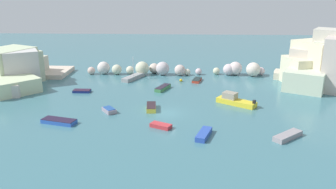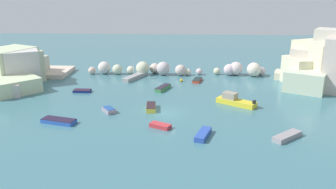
% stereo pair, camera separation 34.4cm
% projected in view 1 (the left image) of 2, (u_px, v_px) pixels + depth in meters
% --- Properties ---
extents(cove_water, '(160.00, 160.00, 0.00)m').
position_uv_depth(cove_water, '(166.00, 113.00, 48.74)').
color(cove_water, '#3F727D').
rests_on(cove_water, ground).
extents(cliff_headland_left, '(18.36, 21.16, 6.09)m').
position_uv_depth(cliff_headland_left, '(13.00, 70.00, 63.71)').
color(cliff_headland_left, beige).
rests_on(cliff_headland_left, ground).
extents(cliff_headland_right, '(16.25, 15.19, 9.68)m').
position_uv_depth(cliff_headland_right, '(326.00, 66.00, 60.98)').
color(cliff_headland_right, beige).
rests_on(cliff_headland_right, ground).
extents(rock_breakwater, '(37.58, 3.84, 2.68)m').
position_uv_depth(rock_breakwater, '(182.00, 69.00, 68.97)').
color(rock_breakwater, beige).
rests_on(rock_breakwater, ground).
extents(channel_buoy, '(0.54, 0.54, 0.54)m').
position_uv_depth(channel_buoy, '(181.00, 80.00, 64.37)').
color(channel_buoy, gold).
rests_on(channel_buoy, cove_water).
extents(moored_boat_0, '(4.69, 2.69, 0.55)m').
position_uv_depth(moored_boat_0, '(59.00, 121.00, 45.17)').
color(moored_boat_0, blue).
rests_on(moored_boat_0, cove_water).
extents(moored_boat_1, '(2.82, 1.43, 0.41)m').
position_uv_depth(moored_boat_1, '(82.00, 91.00, 58.17)').
color(moored_boat_1, navy).
rests_on(moored_boat_1, cove_water).
extents(moored_boat_2, '(5.80, 4.73, 1.67)m').
position_uv_depth(moored_boat_2, '(235.00, 100.00, 52.23)').
color(moored_boat_2, yellow).
rests_on(moored_boat_2, cove_water).
extents(moored_boat_3, '(3.78, 5.99, 4.23)m').
position_uv_depth(moored_boat_3, '(133.00, 77.00, 66.16)').
color(moored_boat_3, '#939496').
rests_on(moored_boat_3, cove_water).
extents(moored_boat_4, '(2.86, 2.23, 0.50)m').
position_uv_depth(moored_boat_4, '(161.00, 126.00, 43.81)').
color(moored_boat_4, '#C53138').
rests_on(moored_boat_4, cove_water).
extents(moored_boat_5, '(2.19, 3.87, 0.59)m').
position_uv_depth(moored_boat_5, '(204.00, 134.00, 41.19)').
color(moored_boat_5, '#2B4EB4').
rests_on(moored_boat_5, cove_water).
extents(moored_boat_6, '(2.37, 2.61, 0.63)m').
position_uv_depth(moored_boat_6, '(109.00, 110.00, 49.05)').
color(moored_boat_6, gray).
rests_on(moored_boat_6, cove_water).
extents(moored_boat_7, '(2.59, 4.07, 0.61)m').
position_uv_depth(moored_boat_7, '(163.00, 88.00, 59.55)').
color(moored_boat_7, '#40844C').
rests_on(moored_boat_7, cove_water).
extents(moored_boat_8, '(1.95, 3.35, 0.49)m').
position_uv_depth(moored_boat_8, '(197.00, 80.00, 64.63)').
color(moored_boat_8, '#C73C28').
rests_on(moored_boat_8, cove_water).
extents(moored_boat_9, '(1.56, 3.43, 0.69)m').
position_uv_depth(moored_boat_9, '(151.00, 107.00, 50.09)').
color(moored_boat_9, yellow).
rests_on(moored_boat_9, cove_water).
extents(moored_boat_10, '(3.93, 3.66, 0.59)m').
position_uv_depth(moored_boat_10, '(288.00, 136.00, 40.74)').
color(moored_boat_10, gray).
rests_on(moored_boat_10, cove_water).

